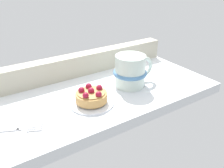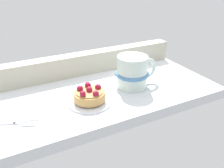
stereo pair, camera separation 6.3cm
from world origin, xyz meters
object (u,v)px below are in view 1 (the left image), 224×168
at_px(coffee_mug, 131,71).
at_px(dessert_plate, 92,102).
at_px(raspberry_tart, 91,96).
at_px(dessert_fork, 3,130).

bearing_deg(coffee_mug, dessert_plate, -168.59).
xyz_separation_m(dessert_plate, raspberry_tart, (0.00, 0.00, 0.02)).
distance_m(dessert_plate, raspberry_tart, 0.02).
distance_m(raspberry_tart, coffee_mug, 0.16).
bearing_deg(dessert_fork, coffee_mug, 4.07).
bearing_deg(raspberry_tart, coffee_mug, 11.34).
height_order(raspberry_tart, dessert_fork, raspberry_tart).
relative_size(raspberry_tart, coffee_mug, 0.60).
bearing_deg(dessert_plate, raspberry_tart, 75.09).
xyz_separation_m(dessert_plate, dessert_fork, (-0.23, 0.00, -0.00)).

